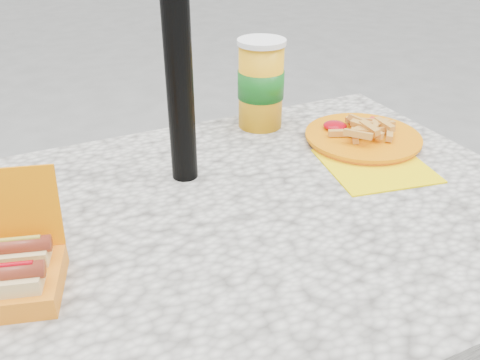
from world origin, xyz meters
name	(u,v)px	position (x,y,z in m)	size (l,w,h in m)	color
picnic_table	(218,266)	(0.00, 0.00, 0.64)	(1.20, 0.80, 0.75)	beige
fries_plate	(364,138)	(0.41, 0.13, 0.76)	(0.29, 0.35, 0.05)	#FFDC00
soda_cup	(261,84)	(0.25, 0.32, 0.85)	(0.11, 0.11, 0.21)	#F5A510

